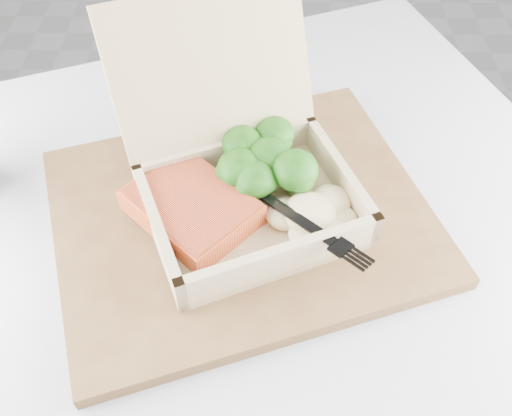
{
  "coord_description": "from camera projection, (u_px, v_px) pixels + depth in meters",
  "views": [
    {
      "loc": [
        -0.27,
        -0.42,
        1.21
      ],
      "look_at": [
        -0.28,
        -0.06,
        0.78
      ],
      "focal_mm": 40.0,
      "sensor_mm": 36.0,
      "label": 1
    }
  ],
  "objects": [
    {
      "name": "salmon_fillet",
      "position": [
        191.0,
        207.0,
        0.58
      ],
      "size": [
        0.15,
        0.15,
        0.03
      ],
      "primitive_type": "cube",
      "rotation": [
        0.0,
        0.0,
        0.8
      ],
      "color": "#DD4F2B",
      "rests_on": "takeout_container"
    },
    {
      "name": "takeout_container",
      "position": [
        239.0,
        163.0,
        0.59
      ],
      "size": [
        0.28,
        0.29,
        0.19
      ],
      "rotation": [
        0.0,
        0.0,
        0.39
      ],
      "color": "tan",
      "rests_on": "serving_tray"
    },
    {
      "name": "plastic_fork",
      "position": [
        282.0,
        206.0,
        0.56
      ],
      "size": [
        0.11,
        0.12,
        0.02
      ],
      "rotation": [
        0.0,
        0.0,
        3.9
      ],
      "color": "black",
      "rests_on": "mashed_potatoes"
    },
    {
      "name": "serving_tray",
      "position": [
        241.0,
        215.0,
        0.61
      ],
      "size": [
        0.47,
        0.42,
        0.02
      ],
      "primitive_type": "cube",
      "rotation": [
        0.0,
        0.0,
        0.32
      ],
      "color": "brown",
      "rests_on": "cafe_table"
    },
    {
      "name": "cafe_table",
      "position": [
        257.0,
        346.0,
        0.73
      ],
      "size": [
        1.04,
        1.04,
        0.73
      ],
      "rotation": [
        0.0,
        0.0,
        0.37
      ],
      "color": "black",
      "rests_on": "floor"
    },
    {
      "name": "broccoli_pile",
      "position": [
        269.0,
        163.0,
        0.61
      ],
      "size": [
        0.12,
        0.12,
        0.04
      ],
      "primitive_type": null,
      "color": "#2C751A",
      "rests_on": "takeout_container"
    },
    {
      "name": "receipt",
      "position": [
        209.0,
        95.0,
        0.75
      ],
      "size": [
        0.13,
        0.17,
        0.0
      ],
      "primitive_type": "cube",
      "rotation": [
        0.0,
        0.0,
        0.41
      ],
      "color": "white",
      "rests_on": "cafe_table"
    },
    {
      "name": "mashed_potatoes",
      "position": [
        310.0,
        213.0,
        0.57
      ],
      "size": [
        0.09,
        0.08,
        0.03
      ],
      "primitive_type": "ellipsoid",
      "color": "beige",
      "rests_on": "takeout_container"
    }
  ]
}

